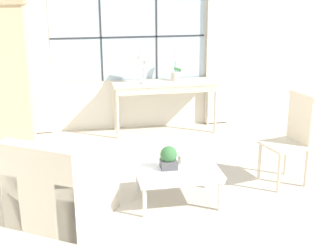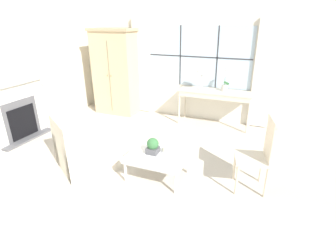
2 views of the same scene
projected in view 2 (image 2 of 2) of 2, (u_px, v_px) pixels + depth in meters
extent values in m
plane|color=#BCB2A3|center=(139.00, 184.00, 3.82)|extent=(14.00, 14.00, 0.00)
cube|color=silver|center=(199.00, 59.00, 5.88)|extent=(7.20, 0.06, 2.80)
cube|color=silver|center=(198.00, 57.00, 5.84)|extent=(2.36, 0.01, 1.32)
cube|color=#2D2D33|center=(180.00, 56.00, 5.98)|extent=(0.02, 0.02, 1.32)
cube|color=#2D2D33|center=(217.00, 58.00, 5.69)|extent=(0.02, 0.02, 1.32)
cube|color=#2D2D33|center=(198.00, 57.00, 5.83)|extent=(2.36, 0.02, 0.02)
cube|color=silver|center=(141.00, 67.00, 6.40)|extent=(0.40, 0.06, 2.25)
cube|color=silver|center=(263.00, 75.00, 5.43)|extent=(0.40, 0.06, 2.25)
cube|color=silver|center=(5.00, 67.00, 4.84)|extent=(0.06, 7.20, 2.80)
cube|color=#515156|center=(26.00, 138.00, 5.25)|extent=(0.34, 1.09, 0.04)
cube|color=silver|center=(17.00, 112.00, 5.08)|extent=(0.18, 1.21, 1.11)
cube|color=silver|center=(12.00, 83.00, 4.85)|extent=(0.24, 1.29, 0.04)
cube|color=black|center=(23.00, 122.00, 5.11)|extent=(0.02, 0.58, 0.61)
cube|color=#515156|center=(22.00, 119.00, 5.09)|extent=(0.01, 0.74, 0.77)
cube|color=silver|center=(2.00, 60.00, 4.72)|extent=(0.04, 1.08, 0.82)
cube|color=silver|center=(3.00, 61.00, 4.72)|extent=(0.01, 1.00, 0.74)
cube|color=tan|center=(116.00, 73.00, 6.41)|extent=(1.01, 0.56, 1.97)
cube|color=tan|center=(112.00, 29.00, 6.02)|extent=(1.09, 0.62, 0.06)
cube|color=#74644C|center=(109.00, 77.00, 6.18)|extent=(0.01, 0.01, 1.66)
sphere|color=#997F4C|center=(107.00, 76.00, 6.18)|extent=(0.03, 0.03, 0.03)
sphere|color=#997F4C|center=(111.00, 76.00, 6.15)|extent=(0.03, 0.03, 0.03)
cube|color=beige|center=(215.00, 91.00, 5.66)|extent=(1.59, 0.50, 0.03)
cube|color=beige|center=(215.00, 94.00, 5.69)|extent=(1.52, 0.48, 0.10)
cylinder|color=beige|center=(179.00, 108.00, 5.89)|extent=(0.04, 0.04, 0.76)
cylinder|color=beige|center=(248.00, 116.00, 5.38)|extent=(0.04, 0.04, 0.76)
cylinder|color=beige|center=(185.00, 102.00, 6.25)|extent=(0.04, 0.04, 0.76)
cylinder|color=beige|center=(250.00, 110.00, 5.74)|extent=(0.04, 0.04, 0.76)
cylinder|color=silver|center=(201.00, 89.00, 5.73)|extent=(0.13, 0.13, 0.02)
cylinder|color=silver|center=(201.00, 81.00, 5.67)|extent=(0.05, 0.05, 0.34)
cone|color=white|center=(202.00, 68.00, 5.56)|extent=(0.23, 0.23, 0.21)
cylinder|color=#BCB7AD|center=(224.00, 88.00, 5.62)|extent=(0.13, 0.13, 0.14)
cylinder|color=#336638|center=(225.00, 77.00, 5.53)|extent=(0.01, 0.01, 0.35)
cube|color=#336638|center=(226.00, 83.00, 5.57)|extent=(0.12, 0.02, 0.08)
sphere|color=white|center=(224.00, 76.00, 5.54)|extent=(0.07, 0.07, 0.07)
sphere|color=white|center=(226.00, 73.00, 5.50)|extent=(0.07, 0.07, 0.07)
sphere|color=white|center=(227.00, 70.00, 5.47)|extent=(0.07, 0.07, 0.07)
cube|color=beige|center=(88.00, 154.00, 4.23)|extent=(1.13, 1.14, 0.42)
cube|color=beige|center=(63.00, 135.00, 3.88)|extent=(0.77, 0.57, 0.45)
cube|color=beige|center=(81.00, 143.00, 4.43)|extent=(0.62, 0.81, 0.56)
cube|color=beige|center=(95.00, 158.00, 3.97)|extent=(0.62, 0.81, 0.56)
cube|color=beige|center=(252.00, 158.00, 3.57)|extent=(0.53, 0.53, 0.03)
cube|color=beige|center=(270.00, 141.00, 3.44)|extent=(0.13, 0.40, 0.53)
cube|color=beige|center=(273.00, 121.00, 3.33)|extent=(0.14, 0.43, 0.05)
cylinder|color=beige|center=(237.00, 180.00, 3.52)|extent=(0.04, 0.04, 0.46)
cylinder|color=beige|center=(235.00, 166.00, 3.87)|extent=(0.04, 0.04, 0.46)
cylinder|color=beige|center=(266.00, 183.00, 3.47)|extent=(0.04, 0.04, 0.46)
cylinder|color=beige|center=(261.00, 168.00, 3.81)|extent=(0.04, 0.04, 0.46)
cube|color=silver|center=(157.00, 156.00, 3.86)|extent=(0.88, 0.66, 0.03)
cube|color=beige|center=(157.00, 158.00, 3.87)|extent=(0.86, 0.65, 0.04)
cylinder|color=silver|center=(125.00, 171.00, 3.82)|extent=(0.04, 0.04, 0.36)
cylinder|color=silver|center=(176.00, 183.00, 3.55)|extent=(0.04, 0.04, 0.36)
cylinder|color=silver|center=(143.00, 154.00, 4.31)|extent=(0.04, 0.04, 0.36)
cylinder|color=silver|center=(188.00, 163.00, 4.04)|extent=(0.04, 0.04, 0.36)
cube|color=#4C4C51|center=(153.00, 150.00, 3.89)|extent=(0.17, 0.17, 0.09)
sphere|color=#336638|center=(153.00, 144.00, 3.85)|extent=(0.18, 0.18, 0.18)
cylinder|color=silver|center=(165.00, 152.00, 3.93)|extent=(0.11, 0.11, 0.01)
cylinder|color=beige|center=(165.00, 149.00, 3.91)|extent=(0.08, 0.08, 0.09)
cylinder|color=black|center=(165.00, 146.00, 3.89)|extent=(0.00, 0.00, 0.01)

